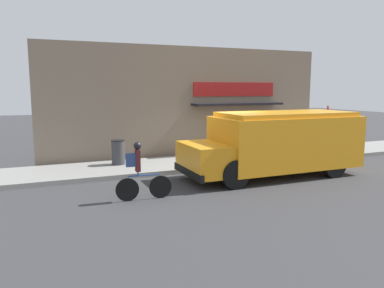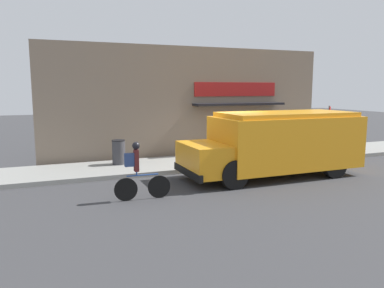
% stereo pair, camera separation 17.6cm
% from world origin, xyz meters
% --- Properties ---
extents(ground_plane, '(70.00, 70.00, 0.00)m').
position_xyz_m(ground_plane, '(0.00, 0.00, 0.00)').
color(ground_plane, '#38383A').
extents(sidewalk, '(28.00, 2.70, 0.16)m').
position_xyz_m(sidewalk, '(0.00, 1.35, 0.08)').
color(sidewalk, gray).
rests_on(sidewalk, ground_plane).
extents(storefront, '(12.99, 0.92, 4.86)m').
position_xyz_m(storefront, '(0.08, 3.06, 2.43)').
color(storefront, '#756656').
rests_on(storefront, ground_plane).
extents(school_bus, '(6.29, 2.78, 2.24)m').
position_xyz_m(school_bus, '(1.38, -1.53, 1.19)').
color(school_bus, orange).
rests_on(school_bus, ground_plane).
extents(cyclist, '(1.57, 0.21, 1.62)m').
position_xyz_m(cyclist, '(-3.82, -2.53, 0.80)').
color(cyclist, black).
rests_on(cyclist, ground_plane).
extents(stop_sign_post, '(0.45, 0.45, 2.15)m').
position_xyz_m(stop_sign_post, '(5.46, 0.52, 1.60)').
color(stop_sign_post, slate).
rests_on(stop_sign_post, sidewalk).
extents(trash_bin, '(0.51, 0.51, 0.94)m').
position_xyz_m(trash_bin, '(-3.52, 1.81, 0.63)').
color(trash_bin, '#38383D').
rests_on(trash_bin, sidewalk).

